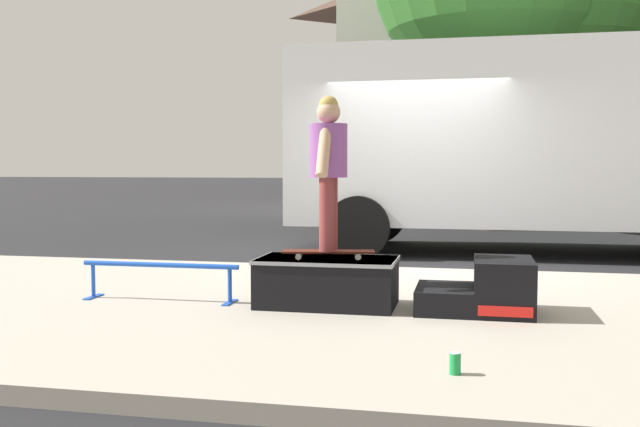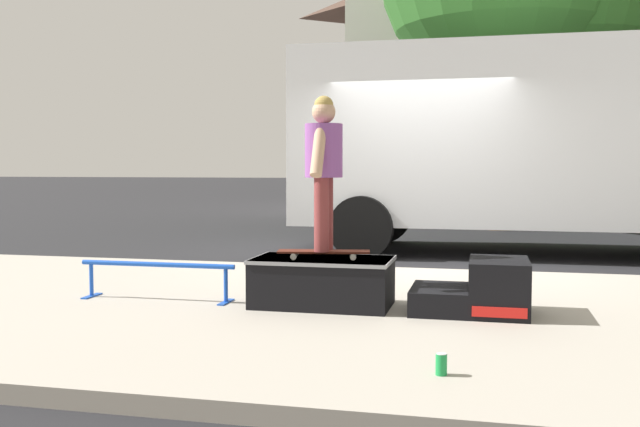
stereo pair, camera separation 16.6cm
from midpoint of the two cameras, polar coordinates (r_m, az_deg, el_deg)
name	(u,v)px [view 2 (the right image)]	position (r m, az deg, el deg)	size (l,w,h in m)	color
ground_plane	(411,271)	(8.99, 7.83, -4.63)	(140.00, 140.00, 0.00)	black
sidewalk_slab	(375,316)	(6.04, 5.20, -8.18)	(50.00, 5.00, 0.12)	#A8A093
skate_box	(323,280)	(6.10, 1.00, -5.39)	(1.18, 0.68, 0.41)	black
kicker_ramp	(480,291)	(5.97, 13.52, -6.04)	(0.94, 0.69, 0.44)	black
grind_rail	(157,271)	(6.52, -12.24, -4.57)	(1.46, 0.28, 0.34)	blue
skateboard	(324,252)	(6.03, 1.09, -3.11)	(0.80, 0.33, 0.07)	#4C1E14
skater_kid	(324,160)	(5.99, 1.10, 4.31)	(0.32, 0.67, 1.30)	brown
soda_can	(441,364)	(4.22, 10.84, -11.79)	(0.07, 0.07, 0.13)	#198C3F
box_truck	(532,140)	(11.09, 17.09, 5.64)	(6.91, 2.63, 3.05)	silver
house_behind	(517,68)	(22.35, 15.74, 11.19)	(9.54, 8.23, 8.40)	silver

